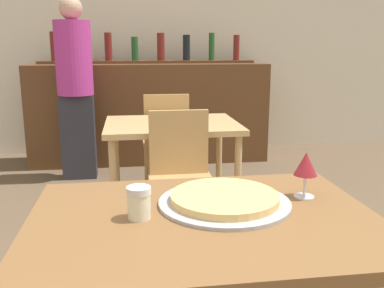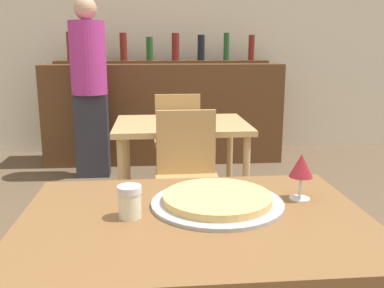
{
  "view_description": "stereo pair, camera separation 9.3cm",
  "coord_description": "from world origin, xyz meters",
  "views": [
    {
      "loc": [
        -0.21,
        -1.21,
        1.28
      ],
      "look_at": [
        0.04,
        0.55,
        0.87
      ],
      "focal_mm": 40.0,
      "sensor_mm": 36.0,
      "label": 1
    },
    {
      "loc": [
        -0.12,
        -1.22,
        1.28
      ],
      "look_at": [
        0.04,
        0.55,
        0.87
      ],
      "focal_mm": 40.0,
      "sensor_mm": 36.0,
      "label": 2
    }
  ],
  "objects": [
    {
      "name": "dining_table_near",
      "position": [
        0.0,
        0.0,
        0.68
      ],
      "size": [
        1.07,
        0.78,
        0.77
      ],
      "color": "brown",
      "rests_on": "ground_plane"
    },
    {
      "name": "bar_back_shelf",
      "position": [
        -0.02,
        3.71,
        1.17
      ],
      "size": [
        2.39,
        0.24,
        0.34
      ],
      "color": "brown",
      "rests_on": "bar_counter"
    },
    {
      "name": "person_standing",
      "position": [
        -0.73,
        2.99,
        0.94
      ],
      "size": [
        0.34,
        0.34,
        1.72
      ],
      "color": "#2D2D38",
      "rests_on": "ground_plane"
    },
    {
      "name": "wall_back",
      "position": [
        0.0,
        4.08,
        1.4
      ],
      "size": [
        8.0,
        0.05,
        2.8
      ],
      "color": "silver",
      "rests_on": "ground_plane"
    },
    {
      "name": "cheese_shaker",
      "position": [
        -0.2,
        0.01,
        0.82
      ],
      "size": [
        0.07,
        0.07,
        0.1
      ],
      "color": "beige",
      "rests_on": "dining_table_near"
    },
    {
      "name": "bar_counter",
      "position": [
        0.0,
        3.57,
        0.54
      ],
      "size": [
        2.6,
        0.56,
        1.09
      ],
      "color": "brown",
      "rests_on": "ground_plane"
    },
    {
      "name": "wine_glass",
      "position": [
        0.37,
        0.12,
        0.89
      ],
      "size": [
        0.08,
        0.08,
        0.16
      ],
      "color": "silver",
      "rests_on": "dining_table_near"
    },
    {
      "name": "chair_far_side_front",
      "position": [
        0.08,
        1.34,
        0.52
      ],
      "size": [
        0.4,
        0.4,
        0.88
      ],
      "color": "tan",
      "rests_on": "ground_plane"
    },
    {
      "name": "dining_table_far",
      "position": [
        0.08,
        1.9,
        0.64
      ],
      "size": [
        0.98,
        0.76,
        0.73
      ],
      "color": "tan",
      "rests_on": "ground_plane"
    },
    {
      "name": "chair_far_side_back",
      "position": [
        0.08,
        2.45,
        0.52
      ],
      "size": [
        0.4,
        0.4,
        0.88
      ],
      "rotation": [
        0.0,
        0.0,
        3.14
      ],
      "color": "tan",
      "rests_on": "ground_plane"
    },
    {
      "name": "pizza_tray",
      "position": [
        0.08,
        0.09,
        0.79
      ],
      "size": [
        0.43,
        0.43,
        0.04
      ],
      "color": "#A3A3A8",
      "rests_on": "dining_table_near"
    }
  ]
}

